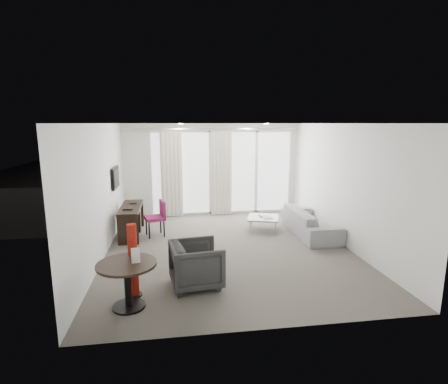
{
  "coord_description": "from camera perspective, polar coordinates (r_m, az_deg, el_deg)",
  "views": [
    {
      "loc": [
        -1.1,
        -6.93,
        2.6
      ],
      "look_at": [
        0.0,
        0.6,
        1.1
      ],
      "focal_mm": 28.0,
      "sensor_mm": 36.0,
      "label": 1
    }
  ],
  "objects": [
    {
      "name": "tub_armchair",
      "position": [
        5.76,
        -4.53,
        -11.69
      ],
      "size": [
        0.9,
        0.88,
        0.73
      ],
      "primitive_type": "imported",
      "rotation": [
        0.0,
        0.0,
        1.7
      ],
      "color": "#292929",
      "rests_on": "floor"
    },
    {
      "name": "remote",
      "position": [
        8.72,
        5.97,
        -3.8
      ],
      "size": [
        0.07,
        0.17,
        0.02
      ],
      "primitive_type": null,
      "rotation": [
        0.0,
        0.0,
        0.09
      ],
      "color": "black",
      "rests_on": "coffee_table"
    },
    {
      "name": "wall_left",
      "position": [
        7.19,
        -19.38,
        0.09
      ],
      "size": [
        0.0,
        6.0,
        2.6
      ],
      "primitive_type": "cube",
      "color": "silver",
      "rests_on": "ground"
    },
    {
      "name": "downlight_a",
      "position": [
        8.54,
        -7.1,
        10.99
      ],
      "size": [
        0.12,
        0.12,
        0.02
      ],
      "primitive_type": "cylinder",
      "color": "#FFE0B2",
      "rests_on": "ceiling"
    },
    {
      "name": "downlight_b",
      "position": [
        8.84,
        6.9,
        11.0
      ],
      "size": [
        0.12,
        0.12,
        0.02
      ],
      "primitive_type": "cylinder",
      "color": "#FFE0B2",
      "rests_on": "ceiling"
    },
    {
      "name": "coffee_table",
      "position": [
        8.74,
        6.39,
        -5.11
      ],
      "size": [
        0.91,
        0.91,
        0.33
      ],
      "primitive_type": null,
      "rotation": [
        0.0,
        0.0,
        -0.29
      ],
      "color": "gray",
      "rests_on": "floor"
    },
    {
      "name": "wall_front",
      "position": [
        4.29,
        7.03,
        -6.61
      ],
      "size": [
        5.0,
        0.0,
        2.6
      ],
      "primitive_type": "cube",
      "color": "silver",
      "rests_on": "ground"
    },
    {
      "name": "curtain_track",
      "position": [
        9.82,
        -1.91,
        10.27
      ],
      "size": [
        4.8,
        0.04,
        0.04
      ],
      "primitive_type": null,
      "color": "#B2B2B7",
      "rests_on": "ceiling"
    },
    {
      "name": "floor",
      "position": [
        7.49,
        0.67,
        -9.18
      ],
      "size": [
        5.0,
        6.0,
        0.0
      ],
      "primitive_type": "cube",
      "color": "#544F46",
      "rests_on": "ground"
    },
    {
      "name": "menu_card",
      "position": [
        5.13,
        -14.18,
        -10.71
      ],
      "size": [
        0.12,
        0.04,
        0.22
      ],
      "primitive_type": null,
      "rotation": [
        0.0,
        0.0,
        0.19
      ],
      "color": "white",
      "rests_on": "round_table"
    },
    {
      "name": "desk_chair",
      "position": [
        8.33,
        -11.24,
        -4.26
      ],
      "size": [
        0.55,
        0.53,
        0.84
      ],
      "primitive_type": null,
      "rotation": [
        0.0,
        0.0,
        0.26
      ],
      "color": "#821B4E",
      "rests_on": "floor"
    },
    {
      "name": "desk",
      "position": [
        8.52,
        -14.87,
        -4.56
      ],
      "size": [
        0.46,
        1.49,
        0.7
      ],
      "primitive_type": null,
      "color": "black",
      "rests_on": "floor"
    },
    {
      "name": "rattan_chair_a",
      "position": [
        12.09,
        2.39,
        0.69
      ],
      "size": [
        0.7,
        0.7,
        0.82
      ],
      "primitive_type": null,
      "rotation": [
        0.0,
        0.0,
        -0.31
      ],
      "color": "#4E321A",
      "rests_on": "terrace_slab"
    },
    {
      "name": "window_panel",
      "position": [
        10.12,
        -0.28,
        3.19
      ],
      "size": [
        4.0,
        0.02,
        2.38
      ],
      "primitive_type": null,
      "color": "white",
      "rests_on": "ground"
    },
    {
      "name": "balustrade",
      "position": [
        13.13,
        -2.09,
        1.94
      ],
      "size": [
        5.5,
        0.06,
        1.05
      ],
      "primitive_type": null,
      "color": "#B2B2B7",
      "rests_on": "terrace_slab"
    },
    {
      "name": "ceiling",
      "position": [
        7.02,
        0.72,
        11.14
      ],
      "size": [
        5.0,
        6.0,
        0.0
      ],
      "primitive_type": "cube",
      "color": "white",
      "rests_on": "ground"
    },
    {
      "name": "curtain_left",
      "position": [
        9.85,
        -8.53,
        2.86
      ],
      "size": [
        0.6,
        0.2,
        2.38
      ],
      "primitive_type": null,
      "color": "beige",
      "rests_on": "ground"
    },
    {
      "name": "window_frame",
      "position": [
        10.1,
        -0.26,
        3.18
      ],
      "size": [
        4.1,
        0.06,
        2.44
      ],
      "primitive_type": null,
      "color": "white",
      "rests_on": "ground"
    },
    {
      "name": "curtain_right",
      "position": [
        9.95,
        -0.43,
        3.06
      ],
      "size": [
        0.6,
        0.2,
        2.38
      ],
      "primitive_type": null,
      "color": "beige",
      "rests_on": "ground"
    },
    {
      "name": "sofa",
      "position": [
        8.57,
        13.85,
        -4.76
      ],
      "size": [
        0.8,
        2.06,
        0.6
      ],
      "primitive_type": "imported",
      "rotation": [
        0.0,
        0.0,
        1.57
      ],
      "color": "gray",
      "rests_on": "floor"
    },
    {
      "name": "red_lamp",
      "position": [
        5.54,
        -14.62,
        -10.77
      ],
      "size": [
        0.29,
        0.29,
        1.14
      ],
      "primitive_type": "cylinder",
      "rotation": [
        0.0,
        0.0,
        -0.32
      ],
      "color": "maroon",
      "rests_on": "floor"
    },
    {
      "name": "rattan_chair_b",
      "position": [
        11.9,
        5.16,
        0.61
      ],
      "size": [
        0.63,
        0.63,
        0.86
      ],
      "primitive_type": null,
      "rotation": [
        0.0,
        0.0,
        0.08
      ],
      "color": "#4E321A",
      "rests_on": "terrace_slab"
    },
    {
      "name": "terrace_slab",
      "position": [
        11.82,
        -1.3,
        -1.85
      ],
      "size": [
        5.6,
        3.0,
        0.12
      ],
      "primitive_type": "cube",
      "color": "#4D4D50",
      "rests_on": "ground"
    },
    {
      "name": "tv",
      "position": [
        8.58,
        -17.31,
        2.26
      ],
      "size": [
        0.05,
        0.8,
        0.5
      ],
      "primitive_type": null,
      "color": "black",
      "rests_on": "wall_left"
    },
    {
      "name": "round_table",
      "position": [
        5.32,
        -15.43,
        -14.48
      ],
      "size": [
        1.04,
        1.04,
        0.68
      ],
      "primitive_type": null,
      "rotation": [
        0.0,
        0.0,
        -0.28
      ],
      "color": "black",
      "rests_on": "floor"
    },
    {
      "name": "wall_right",
      "position": [
        7.92,
        18.86,
        1.1
      ],
      "size": [
        0.0,
        6.0,
        2.6
      ],
      "primitive_type": "cube",
      "color": "silver",
      "rests_on": "ground"
    },
    {
      "name": "rattan_table",
      "position": [
        11.09,
        4.24,
        -0.97
      ],
      "size": [
        0.67,
        0.67,
        0.55
      ],
      "primitive_type": null,
      "rotation": [
        0.0,
        0.0,
        0.24
      ],
      "color": "#4E321A",
      "rests_on": "terrace_slab"
    },
    {
      "name": "magazine",
      "position": [
        8.64,
        6.99,
        -3.97
      ],
      "size": [
        0.25,
        0.3,
        0.02
      ],
      "primitive_type": null,
      "rotation": [
        0.0,
        0.0,
        0.14
      ],
      "color": "gray",
      "rests_on": "coffee_table"
    }
  ]
}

